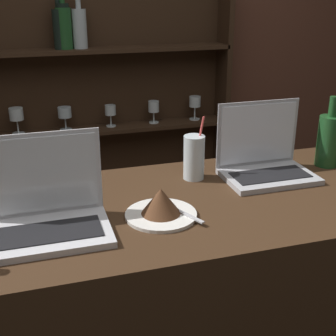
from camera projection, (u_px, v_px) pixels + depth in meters
back_wall at (83, 50)px, 2.51m from camera, size 7.00×0.06×2.70m
back_shelf at (88, 134)px, 2.60m from camera, size 1.59×0.18×1.70m
laptop_near at (44, 210)px, 1.22m from camera, size 0.33×0.21×0.25m
laptop_far at (264, 159)px, 1.58m from camera, size 0.30×0.20×0.24m
cake_plate at (161, 205)px, 1.30m from camera, size 0.20×0.20×0.09m
water_glass at (194, 157)px, 1.55m from camera, size 0.07×0.07×0.21m
wine_bottle_green at (329, 140)px, 1.65m from camera, size 0.08×0.08×0.25m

